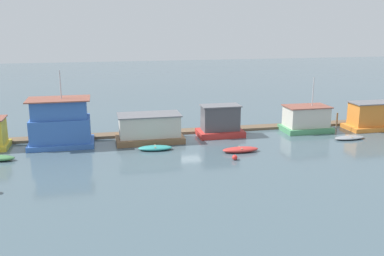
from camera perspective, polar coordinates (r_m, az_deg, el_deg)
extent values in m
plane|color=#475B66|center=(48.33, -0.25, -1.33)|extent=(200.00, 200.00, 0.00)
cube|color=brown|center=(50.67, -0.85, -0.44)|extent=(59.60, 1.78, 0.30)
cube|color=#3866B7|center=(47.35, -16.96, -1.95)|extent=(6.68, 4.18, 0.52)
cube|color=#3866B7|center=(46.98, -17.09, -0.19)|extent=(6.04, 3.53, 2.48)
cube|color=#3866B7|center=(46.51, -17.28, 2.45)|extent=(5.49, 2.98, 1.93)
cube|color=brown|center=(46.33, -17.37, 3.69)|extent=(6.34, 3.83, 0.12)
cylinder|color=#B2B2B7|center=(46.08, -17.15, 5.57)|extent=(0.12, 0.12, 2.91)
cube|color=brown|center=(47.10, -5.67, -1.40)|extent=(7.28, 4.05, 0.65)
cube|color=beige|center=(46.73, -5.72, 0.33)|extent=(6.46, 3.23, 2.29)
cube|color=slate|center=(46.46, -5.75, 1.78)|extent=(6.76, 3.53, 0.12)
cube|color=red|center=(49.27, 3.76, -0.65)|extent=(5.20, 3.22, 0.68)
cube|color=#4C4C51|center=(48.87, 3.80, 1.32)|extent=(4.14, 2.16, 2.79)
cube|color=slate|center=(48.57, 3.82, 2.99)|extent=(4.44, 2.46, 0.12)
cube|color=#4C9360|center=(53.11, 14.89, -0.07)|extent=(5.65, 3.76, 0.61)
cube|color=beige|center=(52.78, 14.99, 1.49)|extent=(4.87, 2.97, 2.35)
cube|color=brown|center=(52.54, 15.07, 2.80)|extent=(5.17, 3.27, 0.12)
cylinder|color=#B2B2B7|center=(52.55, 15.84, 4.71)|extent=(0.12, 0.12, 3.42)
cube|color=orange|center=(56.68, 22.57, 0.14)|extent=(5.85, 3.61, 0.52)
cube|color=orange|center=(56.35, 22.72, 1.73)|extent=(4.79, 2.56, 2.70)
cube|color=slate|center=(56.10, 22.86, 3.14)|extent=(5.09, 2.86, 0.12)
ellipsoid|color=teal|center=(43.88, -4.93, -2.66)|extent=(3.57, 1.72, 0.47)
cube|color=#997F60|center=(43.83, -4.94, -2.45)|extent=(0.27, 1.19, 0.08)
ellipsoid|color=red|center=(43.33, 6.48, -2.87)|extent=(3.73, 1.33, 0.52)
cube|color=#997F60|center=(43.28, 6.49, -2.64)|extent=(0.18, 1.07, 0.08)
ellipsoid|color=gray|center=(50.92, 20.27, -1.21)|extent=(3.65, 1.54, 0.36)
cube|color=#997F60|center=(50.89, 20.28, -1.08)|extent=(0.21, 1.18, 0.08)
cylinder|color=#846B4C|center=(58.42, 21.98, 1.12)|extent=(0.30, 0.30, 1.59)
cylinder|color=brown|center=(56.35, 18.76, 1.05)|extent=(0.22, 0.22, 1.77)
sphere|color=red|center=(40.82, 5.73, -3.92)|extent=(0.52, 0.52, 0.52)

